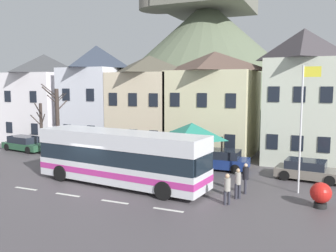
% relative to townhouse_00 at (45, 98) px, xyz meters
% --- Properties ---
extents(ground_plane, '(40.00, 60.00, 0.07)m').
position_rel_townhouse_00_xyz_m(ground_plane, '(14.61, -12.47, -4.63)').
color(ground_plane, '#4F4A4D').
extents(townhouse_00, '(6.62, 6.99, 9.20)m').
position_rel_townhouse_00_xyz_m(townhouse_00, '(0.00, 0.00, 0.00)').
color(townhouse_00, white).
rests_on(townhouse_00, ground_plane).
extents(townhouse_01, '(5.32, 6.10, 9.78)m').
position_rel_townhouse_00_xyz_m(townhouse_01, '(6.92, -0.45, 0.29)').
color(townhouse_01, silver).
rests_on(townhouse_01, ground_plane).
extents(townhouse_02, '(5.81, 6.39, 8.67)m').
position_rel_townhouse_00_xyz_m(townhouse_02, '(12.54, -0.30, -0.27)').
color(townhouse_02, beige).
rests_on(townhouse_02, ground_plane).
extents(townhouse_03, '(6.80, 6.92, 8.83)m').
position_rel_townhouse_00_xyz_m(townhouse_03, '(18.65, -0.04, -0.19)').
color(townhouse_03, beige).
rests_on(townhouse_03, ground_plane).
extents(townhouse_04, '(5.18, 6.50, 10.30)m').
position_rel_townhouse_00_xyz_m(townhouse_04, '(25.75, -0.25, 0.55)').
color(townhouse_04, beige).
rests_on(townhouse_04, ground_plane).
extents(hilltop_castle, '(40.11, 40.11, 23.43)m').
position_rel_townhouse_00_xyz_m(hilltop_castle, '(11.77, 19.74, 4.64)').
color(hilltop_castle, '#606B52').
rests_on(hilltop_castle, ground_plane).
extents(transit_bus, '(11.24, 3.79, 3.22)m').
position_rel_townhouse_00_xyz_m(transit_bus, '(16.22, -11.80, -2.97)').
color(transit_bus, silver).
rests_on(transit_bus, ground_plane).
extents(bus_shelter, '(3.60, 3.60, 3.47)m').
position_rel_townhouse_00_xyz_m(bus_shelter, '(19.28, -7.60, -1.69)').
color(bus_shelter, '#473D33').
rests_on(bus_shelter, ground_plane).
extents(parked_car_00, '(4.70, 2.34, 1.32)m').
position_rel_townhouse_00_xyz_m(parked_car_00, '(2.38, -5.57, -3.95)').
color(parked_car_00, '#295639').
rests_on(parked_car_00, ground_plane).
extents(parked_car_01, '(4.26, 2.07, 1.40)m').
position_rel_townhouse_00_xyz_m(parked_car_01, '(20.67, -5.57, -3.92)').
color(parked_car_01, navy).
rests_on(parked_car_01, ground_plane).
extents(parked_car_02, '(4.10, 2.12, 1.24)m').
position_rel_townhouse_00_xyz_m(parked_car_02, '(10.70, -5.09, -3.98)').
color(parked_car_02, black).
rests_on(parked_car_02, ground_plane).
extents(parked_car_03, '(4.14, 2.34, 1.25)m').
position_rel_townhouse_00_xyz_m(parked_car_03, '(26.58, -6.13, -3.98)').
color(parked_car_03, slate).
rests_on(parked_car_03, ground_plane).
extents(pedestrian_00, '(0.34, 0.33, 1.69)m').
position_rel_townhouse_00_xyz_m(pedestrian_00, '(19.90, -9.31, -3.68)').
color(pedestrian_00, '#38332D').
rests_on(pedestrian_00, ground_plane).
extents(pedestrian_01, '(0.31, 0.32, 1.63)m').
position_rel_townhouse_00_xyz_m(pedestrian_01, '(23.31, -11.69, -3.75)').
color(pedestrian_01, '#2D2D38').
rests_on(pedestrian_01, ground_plane).
extents(pedestrian_02, '(0.34, 0.35, 1.70)m').
position_rel_townhouse_00_xyz_m(pedestrian_02, '(23.50, -10.61, -3.63)').
color(pedestrian_02, '#2D2D38').
rests_on(pedestrian_02, ground_plane).
extents(pedestrian_03, '(0.33, 0.33, 1.59)m').
position_rel_townhouse_00_xyz_m(pedestrian_03, '(23.03, -12.85, -3.70)').
color(pedestrian_03, '#2D2D38').
rests_on(pedestrian_03, ground_plane).
extents(public_bench, '(1.79, 0.48, 0.87)m').
position_rel_townhouse_00_xyz_m(public_bench, '(16.93, -5.19, -4.12)').
color(public_bench, '#473828').
rests_on(public_bench, ground_plane).
extents(flagpole, '(0.95, 0.10, 7.05)m').
position_rel_townhouse_00_xyz_m(flagpole, '(26.28, -9.35, -0.51)').
color(flagpole, silver).
rests_on(flagpole, ground_plane).
extents(harbour_buoy, '(1.02, 1.02, 1.27)m').
position_rel_townhouse_00_xyz_m(harbour_buoy, '(27.35, -11.50, -3.89)').
color(harbour_buoy, black).
rests_on(harbour_buoy, ground_plane).
extents(bare_tree_00, '(1.80, 1.47, 4.48)m').
position_rel_townhouse_00_xyz_m(bare_tree_00, '(5.40, -6.62, -2.22)').
color(bare_tree_00, '#382D28').
rests_on(bare_tree_00, ground_plane).
extents(bare_tree_02, '(1.72, 2.43, 6.08)m').
position_rel_townhouse_00_xyz_m(bare_tree_02, '(8.33, -7.99, -1.56)').
color(bare_tree_02, '#382D28').
rests_on(bare_tree_02, ground_plane).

